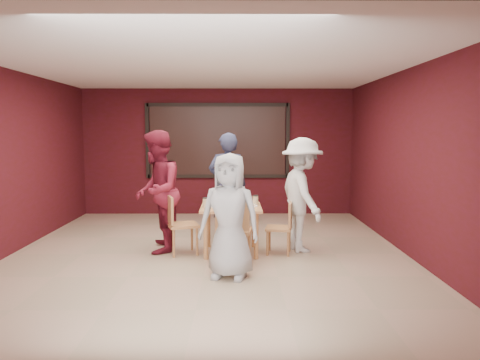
{
  "coord_description": "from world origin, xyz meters",
  "views": [
    {
      "loc": [
        0.44,
        -6.96,
        1.87
      ],
      "look_at": [
        0.48,
        0.08,
        1.13
      ],
      "focal_mm": 35.0,
      "sensor_mm": 36.0,
      "label": 1
    }
  ],
  "objects_px": {
    "diner_back": "(228,185)",
    "diner_left": "(157,191)",
    "diner_front": "(229,216)",
    "diner_right": "(302,195)",
    "dining_table": "(231,212)",
    "chair_back": "(231,212)",
    "chair_front": "(234,227)",
    "chair_right": "(283,225)",
    "chair_left": "(178,221)"
  },
  "relations": [
    {
      "from": "chair_back",
      "to": "chair_front",
      "type": "bearing_deg",
      "value": -88.02
    },
    {
      "from": "chair_front",
      "to": "diner_front",
      "type": "bearing_deg",
      "value": -95.35
    },
    {
      "from": "diner_front",
      "to": "diner_left",
      "type": "bearing_deg",
      "value": 145.77
    },
    {
      "from": "chair_front",
      "to": "diner_front",
      "type": "xyz_separation_m",
      "value": [
        -0.05,
        -0.51,
        0.25
      ]
    },
    {
      "from": "chair_right",
      "to": "diner_left",
      "type": "height_order",
      "value": "diner_left"
    },
    {
      "from": "diner_back",
      "to": "diner_right",
      "type": "xyz_separation_m",
      "value": [
        1.17,
        -1.06,
        -0.04
      ]
    },
    {
      "from": "dining_table",
      "to": "chair_right",
      "type": "xyz_separation_m",
      "value": [
        0.79,
        -0.07,
        -0.19
      ]
    },
    {
      "from": "diner_front",
      "to": "chair_right",
      "type": "bearing_deg",
      "value": 69.95
    },
    {
      "from": "chair_front",
      "to": "chair_back",
      "type": "xyz_separation_m",
      "value": [
        -0.05,
        1.49,
        -0.06
      ]
    },
    {
      "from": "chair_left",
      "to": "chair_right",
      "type": "relative_size",
      "value": 1.13
    },
    {
      "from": "chair_front",
      "to": "chair_right",
      "type": "xyz_separation_m",
      "value": [
        0.75,
        0.64,
        -0.1
      ]
    },
    {
      "from": "chair_right",
      "to": "diner_right",
      "type": "distance_m",
      "value": 0.56
    },
    {
      "from": "diner_back",
      "to": "diner_left",
      "type": "relative_size",
      "value": 0.98
    },
    {
      "from": "chair_back",
      "to": "diner_back",
      "type": "xyz_separation_m",
      "value": [
        -0.07,
        0.38,
        0.43
      ]
    },
    {
      "from": "diner_left",
      "to": "chair_back",
      "type": "bearing_deg",
      "value": 119.64
    },
    {
      "from": "dining_table",
      "to": "diner_back",
      "type": "height_order",
      "value": "diner_back"
    },
    {
      "from": "chair_back",
      "to": "chair_left",
      "type": "relative_size",
      "value": 0.96
    },
    {
      "from": "chair_back",
      "to": "diner_right",
      "type": "distance_m",
      "value": 1.35
    },
    {
      "from": "diner_front",
      "to": "diner_right",
      "type": "distance_m",
      "value": 1.73
    },
    {
      "from": "diner_front",
      "to": "chair_front",
      "type": "bearing_deg",
      "value": 99.34
    },
    {
      "from": "chair_front",
      "to": "diner_back",
      "type": "bearing_deg",
      "value": 93.74
    },
    {
      "from": "dining_table",
      "to": "diner_right",
      "type": "height_order",
      "value": "diner_right"
    },
    {
      "from": "chair_right",
      "to": "diner_left",
      "type": "relative_size",
      "value": 0.42
    },
    {
      "from": "chair_back",
      "to": "dining_table",
      "type": "bearing_deg",
      "value": -89.67
    },
    {
      "from": "dining_table",
      "to": "chair_front",
      "type": "bearing_deg",
      "value": -86.17
    },
    {
      "from": "dining_table",
      "to": "chair_right",
      "type": "bearing_deg",
      "value": -4.71
    },
    {
      "from": "dining_table",
      "to": "diner_left",
      "type": "xyz_separation_m",
      "value": [
        -1.14,
        0.09,
        0.3
      ]
    },
    {
      "from": "diner_front",
      "to": "diner_back",
      "type": "xyz_separation_m",
      "value": [
        -0.07,
        2.38,
        0.12
      ]
    },
    {
      "from": "chair_back",
      "to": "diner_front",
      "type": "bearing_deg",
      "value": -89.9
    },
    {
      "from": "diner_left",
      "to": "diner_right",
      "type": "height_order",
      "value": "diner_left"
    },
    {
      "from": "chair_front",
      "to": "diner_right",
      "type": "bearing_deg",
      "value": 37.78
    },
    {
      "from": "dining_table",
      "to": "chair_right",
      "type": "height_order",
      "value": "dining_table"
    },
    {
      "from": "chair_back",
      "to": "diner_left",
      "type": "height_order",
      "value": "diner_left"
    },
    {
      "from": "chair_right",
      "to": "diner_back",
      "type": "distance_m",
      "value": 1.58
    },
    {
      "from": "chair_left",
      "to": "diner_back",
      "type": "relative_size",
      "value": 0.49
    },
    {
      "from": "dining_table",
      "to": "chair_front",
      "type": "xyz_separation_m",
      "value": [
        0.05,
        -0.7,
        -0.09
      ]
    },
    {
      "from": "chair_right",
      "to": "diner_back",
      "type": "height_order",
      "value": "diner_back"
    },
    {
      "from": "diner_front",
      "to": "chair_back",
      "type": "bearing_deg",
      "value": 104.8
    },
    {
      "from": "dining_table",
      "to": "chair_left",
      "type": "relative_size",
      "value": 1.03
    },
    {
      "from": "chair_right",
      "to": "diner_left",
      "type": "distance_m",
      "value": 2.0
    },
    {
      "from": "diner_back",
      "to": "diner_left",
      "type": "height_order",
      "value": "diner_left"
    },
    {
      "from": "diner_front",
      "to": "diner_right",
      "type": "height_order",
      "value": "diner_right"
    },
    {
      "from": "dining_table",
      "to": "diner_back",
      "type": "xyz_separation_m",
      "value": [
        -0.08,
        1.17,
        0.28
      ]
    },
    {
      "from": "chair_front",
      "to": "chair_right",
      "type": "distance_m",
      "value": 0.99
    },
    {
      "from": "diner_back",
      "to": "chair_front",
      "type": "bearing_deg",
      "value": 91.85
    },
    {
      "from": "diner_back",
      "to": "diner_right",
      "type": "height_order",
      "value": "diner_back"
    },
    {
      "from": "chair_front",
      "to": "chair_right",
      "type": "bearing_deg",
      "value": 40.35
    },
    {
      "from": "chair_right",
      "to": "chair_front",
      "type": "bearing_deg",
      "value": -139.65
    },
    {
      "from": "chair_front",
      "to": "diner_back",
      "type": "xyz_separation_m",
      "value": [
        -0.12,
        1.87,
        0.37
      ]
    },
    {
      "from": "diner_right",
      "to": "dining_table",
      "type": "bearing_deg",
      "value": 81.74
    }
  ]
}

